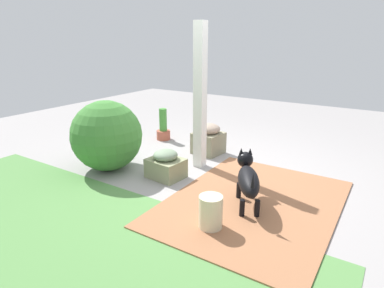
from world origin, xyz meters
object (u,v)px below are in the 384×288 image
round_shrub (107,136)px  dog (248,178)px  porch_pillar (200,98)px  stone_planter_mid (166,165)px  stone_planter_nearest (208,139)px  ceramic_urn (211,213)px  terracotta_pot_tall (163,129)px

round_shrub → dog: size_ratio=1.27×
porch_pillar → stone_planter_mid: size_ratio=4.09×
stone_planter_nearest → ceramic_urn: stone_planter_nearest is taller
dog → ceramic_urn: bearing=80.0°
terracotta_pot_tall → round_shrub: bearing=97.7°
ceramic_urn → round_shrub: bearing=-15.8°
stone_planter_mid → ceramic_urn: 1.38m
porch_pillar → stone_planter_mid: 1.06m
round_shrub → terracotta_pot_tall: bearing=-82.3°
round_shrub → terracotta_pot_tall: (0.22, -1.59, -0.29)m
stone_planter_mid → ceramic_urn: bearing=145.8°
stone_planter_mid → porch_pillar: bearing=-105.4°
porch_pillar → ceramic_urn: (-0.97, 1.39, -0.85)m
stone_planter_nearest → stone_planter_mid: bearing=90.3°
stone_planter_nearest → ceramic_urn: (-1.15, 1.95, -0.07)m
stone_planter_nearest → stone_planter_mid: (-0.01, 1.18, -0.06)m
stone_planter_mid → ceramic_urn: (-1.14, 0.78, -0.00)m
porch_pillar → dog: 1.49m
stone_planter_nearest → terracotta_pot_tall: size_ratio=0.86×
stone_planter_nearest → stone_planter_mid: stone_planter_nearest is taller
porch_pillar → ceramic_urn: 1.90m
porch_pillar → terracotta_pot_tall: bearing=-31.4°
stone_planter_mid → dog: (-1.26, 0.13, 0.15)m
terracotta_pot_tall → dog: bearing=147.1°
round_shrub → dog: (-2.15, -0.07, -0.17)m
porch_pillar → ceramic_urn: size_ratio=5.78×
dog → porch_pillar: bearing=-34.5°
round_shrub → ceramic_urn: round_shrub is taller
round_shrub → terracotta_pot_tall: size_ratio=1.71×
porch_pillar → stone_planter_nearest: bearing=-72.7°
stone_planter_nearest → round_shrub: 1.66m
stone_planter_mid → terracotta_pot_tall: bearing=-51.5°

